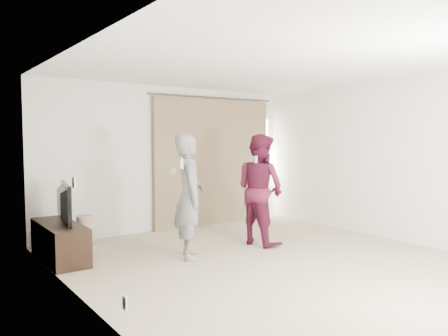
{
  "coord_description": "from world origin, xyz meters",
  "views": [
    {
      "loc": [
        -3.91,
        -4.26,
        1.68
      ],
      "look_at": [
        0.07,
        1.2,
        1.2
      ],
      "focal_mm": 35.0,
      "sensor_mm": 36.0,
      "label": 1
    }
  ],
  "objects_px": {
    "tv_console": "(60,242)",
    "person_man": "(189,196)",
    "tv": "(59,203)",
    "person_woman": "(260,189)"
  },
  "relations": [
    {
      "from": "tv",
      "to": "person_woman",
      "type": "bearing_deg",
      "value": -96.92
    },
    {
      "from": "person_woman",
      "to": "tv",
      "type": "bearing_deg",
      "value": 162.19
    },
    {
      "from": "tv_console",
      "to": "person_woman",
      "type": "height_order",
      "value": "person_woman"
    },
    {
      "from": "tv",
      "to": "person_woman",
      "type": "distance_m",
      "value": 2.97
    },
    {
      "from": "tv_console",
      "to": "person_man",
      "type": "height_order",
      "value": "person_man"
    },
    {
      "from": "tv_console",
      "to": "person_man",
      "type": "xyz_separation_m",
      "value": [
        1.5,
        -0.94,
        0.61
      ]
    },
    {
      "from": "person_man",
      "to": "person_woman",
      "type": "height_order",
      "value": "person_man"
    },
    {
      "from": "person_man",
      "to": "person_woman",
      "type": "xyz_separation_m",
      "value": [
        1.32,
        0.03,
        -0.0
      ]
    },
    {
      "from": "tv",
      "to": "person_woman",
      "type": "relative_size",
      "value": 0.55
    },
    {
      "from": "tv_console",
      "to": "person_man",
      "type": "distance_m",
      "value": 1.88
    }
  ]
}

